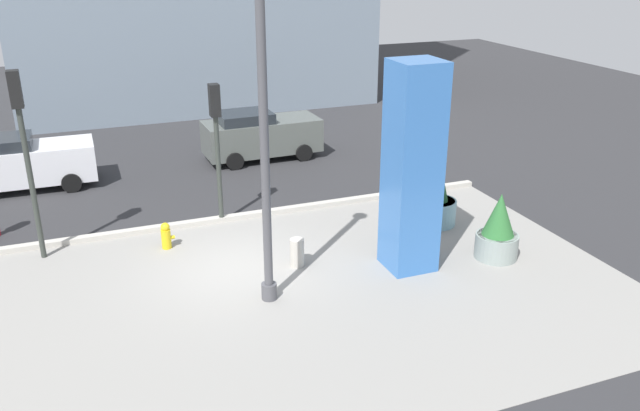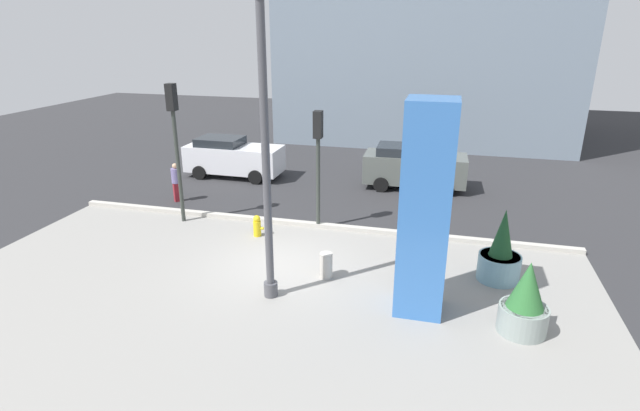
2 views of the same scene
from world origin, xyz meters
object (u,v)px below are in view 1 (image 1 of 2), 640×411
Objects in this scene: potted_plant_near_left at (437,200)px; concrete_bollard at (297,253)px; traffic_light_far_side at (216,131)px; car_passing_lane at (260,135)px; car_far_lane at (22,162)px; art_pillar_blue at (412,169)px; traffic_light_corner at (23,136)px; potted_plant_mid_plaza at (498,231)px; lamp_post at (264,147)px; fire_hydrant at (166,236)px.

concrete_bollard is at bearing -166.99° from potted_plant_near_left.
potted_plant_near_left is 6.64m from traffic_light_far_side.
car_passing_lane is at bearing 62.72° from traffic_light_far_side.
car_far_lane reaches higher than concrete_bollard.
car_passing_lane is at bearing 95.41° from art_pillar_blue.
potted_plant_near_left is at bearing -69.21° from car_passing_lane.
traffic_light_corner is 10.15m from car_passing_lane.
traffic_light_corner reaches higher than potted_plant_near_left.
car_far_lane is at bearing 95.64° from traffic_light_corner.
art_pillar_blue is 2.92× the size of potted_plant_mid_plaza.
potted_plant_near_left reaches higher than concrete_bollard.
lamp_post is 4.94m from traffic_light_far_side.
potted_plant_near_left is (2.06, 2.10, -1.87)m from art_pillar_blue.
traffic_light_far_side reaches higher than potted_plant_near_left.
fire_hydrant is (-7.98, 3.69, -0.40)m from potted_plant_mid_plaza.
potted_plant_near_left is 2.80× the size of fire_hydrant.
lamp_post reaches higher than concrete_bollard.
concrete_bollard is 0.15× the size of traffic_light_corner.
art_pillar_blue is 6.99× the size of concrete_bollard.
fire_hydrant is 1.00× the size of concrete_bollard.
car_passing_lane is (4.63, 6.74, 0.58)m from fire_hydrant.
art_pillar_blue is 5.89m from traffic_light_far_side.
potted_plant_near_left is (-0.34, 2.51, -0.02)m from potted_plant_mid_plaza.
art_pillar_blue is (3.80, 0.34, -1.07)m from lamp_post.
traffic_light_corner is at bearing 158.76° from potted_plant_mid_plaza.
concrete_bollard is (-2.63, 1.01, -2.25)m from art_pillar_blue.
lamp_post is 1.72× the size of car_passing_lane.
fire_hydrant is 0.15× the size of traffic_light_corner.
traffic_light_corner is (-10.76, 1.80, 2.56)m from potted_plant_near_left.
traffic_light_far_side is (-3.78, 4.52, 0.16)m from art_pillar_blue.
art_pillar_blue reaches higher than concrete_bollard.
traffic_light_corner is 6.28m from car_far_lane.
potted_plant_mid_plaza is at bearing -40.87° from car_far_lane.
fire_hydrant is (-7.64, 1.18, -0.38)m from potted_plant_near_left.
potted_plant_mid_plaza is 8.16m from traffic_light_far_side.
traffic_light_corner is (-4.90, 4.24, -0.39)m from lamp_post.
potted_plant_mid_plaza is 12.17m from traffic_light_corner.
concrete_bollard is at bearing -71.87° from traffic_light_far_side.
art_pillar_blue is at bearing 170.28° from potted_plant_mid_plaza.
lamp_post reaches higher than traffic_light_far_side.
potted_plant_mid_plaza reaches higher than concrete_bollard.
car_far_lane is (-5.47, 10.02, -2.76)m from lamp_post.
lamp_post is 1.68× the size of car_far_lane.
car_passing_lane is at bearing 79.39° from concrete_bollard.
art_pillar_blue is at bearing -30.40° from fire_hydrant.
car_far_lane is (-6.64, 8.67, 0.56)m from concrete_bollard.
traffic_light_far_side is at bearing -117.28° from car_passing_lane.
potted_plant_mid_plaza is 5.24m from concrete_bollard.
traffic_light_corner is (-4.92, -0.62, 0.52)m from traffic_light_far_side.
fire_hydrant is 3.72m from concrete_bollard.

